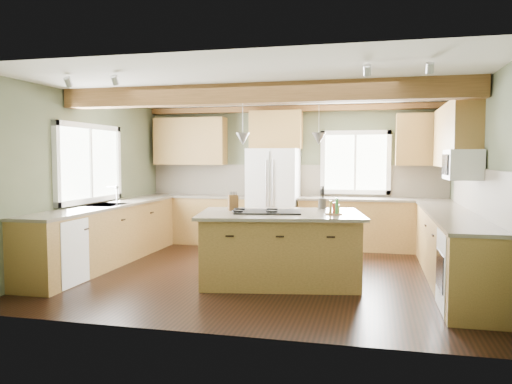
# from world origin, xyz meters

# --- Properties ---
(floor) EXTENTS (5.60, 5.60, 0.00)m
(floor) POSITION_xyz_m (0.00, 0.00, 0.00)
(floor) COLOR black
(floor) RESTS_ON ground
(ceiling) EXTENTS (5.60, 5.60, 0.00)m
(ceiling) POSITION_xyz_m (0.00, 0.00, 2.60)
(ceiling) COLOR silver
(ceiling) RESTS_ON wall_back
(wall_back) EXTENTS (5.60, 0.00, 5.60)m
(wall_back) POSITION_xyz_m (0.00, 2.50, 1.30)
(wall_back) COLOR #454E37
(wall_back) RESTS_ON ground
(wall_left) EXTENTS (0.00, 5.00, 5.00)m
(wall_left) POSITION_xyz_m (-2.80, 0.00, 1.30)
(wall_left) COLOR #454E37
(wall_left) RESTS_ON ground
(wall_right) EXTENTS (0.00, 5.00, 5.00)m
(wall_right) POSITION_xyz_m (2.80, 0.00, 1.30)
(wall_right) COLOR #454E37
(wall_right) RESTS_ON ground
(ceiling_beam) EXTENTS (5.55, 0.26, 0.26)m
(ceiling_beam) POSITION_xyz_m (0.00, -0.42, 2.47)
(ceiling_beam) COLOR #4E3316
(ceiling_beam) RESTS_ON ceiling
(soffit_trim) EXTENTS (5.55, 0.20, 0.10)m
(soffit_trim) POSITION_xyz_m (0.00, 2.40, 2.54)
(soffit_trim) COLOR #4E3316
(soffit_trim) RESTS_ON ceiling
(backsplash_back) EXTENTS (5.58, 0.03, 0.58)m
(backsplash_back) POSITION_xyz_m (0.00, 2.48, 1.21)
(backsplash_back) COLOR brown
(backsplash_back) RESTS_ON wall_back
(backsplash_right) EXTENTS (0.03, 3.70, 0.58)m
(backsplash_right) POSITION_xyz_m (2.78, 0.05, 1.21)
(backsplash_right) COLOR brown
(backsplash_right) RESTS_ON wall_right
(base_cab_back_left) EXTENTS (2.02, 0.60, 0.88)m
(base_cab_back_left) POSITION_xyz_m (-1.79, 2.20, 0.44)
(base_cab_back_left) COLOR brown
(base_cab_back_left) RESTS_ON floor
(counter_back_left) EXTENTS (2.06, 0.64, 0.04)m
(counter_back_left) POSITION_xyz_m (-1.79, 2.20, 0.90)
(counter_back_left) COLOR #473E34
(counter_back_left) RESTS_ON base_cab_back_left
(base_cab_back_right) EXTENTS (2.62, 0.60, 0.88)m
(base_cab_back_right) POSITION_xyz_m (1.49, 2.20, 0.44)
(base_cab_back_right) COLOR brown
(base_cab_back_right) RESTS_ON floor
(counter_back_right) EXTENTS (2.66, 0.64, 0.04)m
(counter_back_right) POSITION_xyz_m (1.49, 2.20, 0.90)
(counter_back_right) COLOR #473E34
(counter_back_right) RESTS_ON base_cab_back_right
(base_cab_left) EXTENTS (0.60, 3.70, 0.88)m
(base_cab_left) POSITION_xyz_m (-2.50, 0.05, 0.44)
(base_cab_left) COLOR brown
(base_cab_left) RESTS_ON floor
(counter_left) EXTENTS (0.64, 3.74, 0.04)m
(counter_left) POSITION_xyz_m (-2.50, 0.05, 0.90)
(counter_left) COLOR #473E34
(counter_left) RESTS_ON base_cab_left
(base_cab_right) EXTENTS (0.60, 3.70, 0.88)m
(base_cab_right) POSITION_xyz_m (2.50, 0.05, 0.44)
(base_cab_right) COLOR brown
(base_cab_right) RESTS_ON floor
(counter_right) EXTENTS (0.64, 3.74, 0.04)m
(counter_right) POSITION_xyz_m (2.50, 0.05, 0.90)
(counter_right) COLOR #473E34
(counter_right) RESTS_ON base_cab_right
(upper_cab_back_left) EXTENTS (1.40, 0.35, 0.90)m
(upper_cab_back_left) POSITION_xyz_m (-1.99, 2.33, 1.95)
(upper_cab_back_left) COLOR brown
(upper_cab_back_left) RESTS_ON wall_back
(upper_cab_over_fridge) EXTENTS (0.96, 0.35, 0.70)m
(upper_cab_over_fridge) POSITION_xyz_m (-0.30, 2.33, 2.15)
(upper_cab_over_fridge) COLOR brown
(upper_cab_over_fridge) RESTS_ON wall_back
(upper_cab_right) EXTENTS (0.35, 2.20, 0.90)m
(upper_cab_right) POSITION_xyz_m (2.62, 0.90, 1.95)
(upper_cab_right) COLOR brown
(upper_cab_right) RESTS_ON wall_right
(upper_cab_back_corner) EXTENTS (0.90, 0.35, 0.90)m
(upper_cab_back_corner) POSITION_xyz_m (2.30, 2.33, 1.95)
(upper_cab_back_corner) COLOR brown
(upper_cab_back_corner) RESTS_ON wall_back
(window_left) EXTENTS (0.04, 1.60, 1.05)m
(window_left) POSITION_xyz_m (-2.78, 0.05, 1.55)
(window_left) COLOR white
(window_left) RESTS_ON wall_left
(window_back) EXTENTS (1.10, 0.04, 1.00)m
(window_back) POSITION_xyz_m (1.15, 2.48, 1.55)
(window_back) COLOR white
(window_back) RESTS_ON wall_back
(sink) EXTENTS (0.50, 0.65, 0.03)m
(sink) POSITION_xyz_m (-2.50, 0.05, 0.91)
(sink) COLOR #262628
(sink) RESTS_ON counter_left
(faucet) EXTENTS (0.02, 0.02, 0.28)m
(faucet) POSITION_xyz_m (-2.32, 0.05, 1.05)
(faucet) COLOR #B2B2B7
(faucet) RESTS_ON sink
(dishwasher) EXTENTS (0.60, 0.60, 0.84)m
(dishwasher) POSITION_xyz_m (-2.49, -1.25, 0.43)
(dishwasher) COLOR white
(dishwasher) RESTS_ON floor
(oven) EXTENTS (0.60, 0.72, 0.84)m
(oven) POSITION_xyz_m (2.49, -1.25, 0.43)
(oven) COLOR white
(oven) RESTS_ON floor
(microwave) EXTENTS (0.40, 0.70, 0.38)m
(microwave) POSITION_xyz_m (2.58, -0.05, 1.55)
(microwave) COLOR white
(microwave) RESTS_ON wall_right
(pendant_left) EXTENTS (0.18, 0.18, 0.16)m
(pendant_left) POSITION_xyz_m (-0.19, -0.51, 1.88)
(pendant_left) COLOR #B2B2B7
(pendant_left) RESTS_ON ceiling
(pendant_right) EXTENTS (0.18, 0.18, 0.16)m
(pendant_right) POSITION_xyz_m (0.78, -0.34, 1.88)
(pendant_right) COLOR #B2B2B7
(pendant_right) RESTS_ON ceiling
(refrigerator) EXTENTS (0.90, 0.74, 1.80)m
(refrigerator) POSITION_xyz_m (-0.30, 2.12, 0.90)
(refrigerator) COLOR white
(refrigerator) RESTS_ON floor
(island) EXTENTS (2.15, 1.53, 0.88)m
(island) POSITION_xyz_m (0.30, -0.42, 0.44)
(island) COLOR olive
(island) RESTS_ON floor
(island_top) EXTENTS (2.30, 1.68, 0.04)m
(island_top) POSITION_xyz_m (0.30, -0.42, 0.90)
(island_top) COLOR #473E34
(island_top) RESTS_ON island
(cooktop) EXTENTS (0.94, 0.71, 0.02)m
(cooktop) POSITION_xyz_m (0.14, -0.45, 0.93)
(cooktop) COLOR black
(cooktop) RESTS_ON island_top
(knife_block) EXTENTS (0.16, 0.14, 0.21)m
(knife_block) POSITION_xyz_m (-0.38, -0.31, 1.03)
(knife_block) COLOR brown
(knife_block) RESTS_ON island_top
(utensil_crock) EXTENTS (0.11, 0.11, 0.15)m
(utensil_crock) POSITION_xyz_m (0.78, 0.18, 0.99)
(utensil_crock) COLOR #443A36
(utensil_crock) RESTS_ON island_top
(bottle_tray) EXTENTS (0.25, 0.25, 0.20)m
(bottle_tray) POSITION_xyz_m (1.00, -0.49, 1.02)
(bottle_tray) COLOR #58301A
(bottle_tray) RESTS_ON island_top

